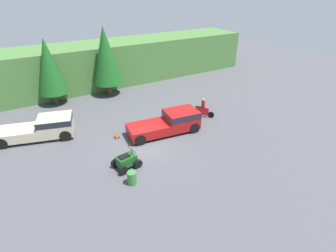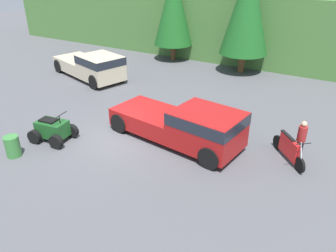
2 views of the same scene
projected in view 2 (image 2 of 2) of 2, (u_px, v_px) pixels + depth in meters
ground_plane at (117, 137)px, 14.77m from camera, size 80.00×80.00×0.00m
hillside_backdrop at (241, 26)px, 25.94m from camera, size 44.00×6.00×4.93m
tree_left at (173, 7)px, 24.40m from camera, size 2.95×2.95×6.71m
tree_mid_left at (247, 7)px, 21.31m from camera, size 3.27×3.27×7.43m
pickup_truck_red at (186, 124)px, 13.79m from camera, size 6.22×2.98×1.75m
pickup_truck_second at (93, 65)px, 21.47m from camera, size 6.19×3.72×1.75m
dirt_bike at (289, 149)px, 12.85m from camera, size 1.61×1.83×1.21m
quad_atv at (53, 130)px, 14.27m from camera, size 1.93×1.52×1.28m
rider_person at (301, 139)px, 12.75m from camera, size 0.47×0.47×1.66m
traffic_cone at (126, 107)px, 17.15m from camera, size 0.42×0.42×0.55m
steel_barrel at (13, 146)px, 13.13m from camera, size 0.58×0.58×0.88m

